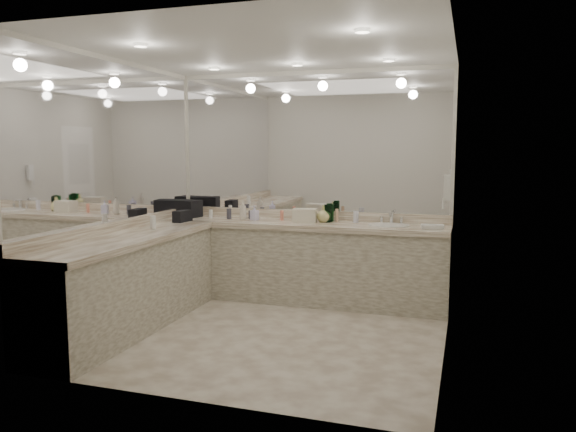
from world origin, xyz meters
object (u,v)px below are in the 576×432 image
(soap_bottle_b, at_px, (254,213))
(soap_bottle_c, at_px, (324,214))
(cream_cosmetic_case, at_px, (305,215))
(hand_towel, at_px, (432,227))
(black_toiletry_bag, at_px, (185,208))
(sink, at_px, (389,226))
(soap_bottle_a, at_px, (243,210))
(wall_phone, at_px, (447,188))

(soap_bottle_b, xyz_separation_m, soap_bottle_c, (0.80, 0.08, 0.01))
(cream_cosmetic_case, height_order, hand_towel, cream_cosmetic_case)
(soap_bottle_b, distance_m, soap_bottle_c, 0.80)
(black_toiletry_bag, distance_m, soap_bottle_b, 0.91)
(sink, relative_size, hand_towel, 1.97)
(sink, distance_m, soap_bottle_c, 0.74)
(soap_bottle_c, bearing_deg, sink, -4.39)
(soap_bottle_a, xyz_separation_m, soap_bottle_c, (0.95, 0.05, -0.02))
(black_toiletry_bag, height_order, hand_towel, black_toiletry_bag)
(sink, xyz_separation_m, soap_bottle_b, (-1.53, -0.02, 0.09))
(wall_phone, xyz_separation_m, hand_towel, (-0.15, 0.42, -0.43))
(sink, distance_m, soap_bottle_b, 1.53)
(black_toiletry_bag, xyz_separation_m, cream_cosmetic_case, (1.51, -0.04, -0.03))
(cream_cosmetic_case, xyz_separation_m, hand_towel, (1.39, -0.08, -0.06))
(sink, height_order, hand_towel, hand_towel)
(wall_phone, height_order, cream_cosmetic_case, wall_phone)
(hand_towel, bearing_deg, wall_phone, -70.58)
(soap_bottle_a, distance_m, soap_bottle_c, 0.95)
(sink, height_order, soap_bottle_a, soap_bottle_a)
(wall_phone, bearing_deg, cream_cosmetic_case, 162.22)
(sink, relative_size, wall_phone, 1.83)
(hand_towel, distance_m, soap_bottle_c, 1.20)
(sink, relative_size, cream_cosmetic_case, 1.68)
(wall_phone, xyz_separation_m, black_toiletry_bag, (-3.05, 0.53, -0.35))
(soap_bottle_a, distance_m, soap_bottle_b, 0.16)
(cream_cosmetic_case, distance_m, soap_bottle_c, 0.21)
(soap_bottle_b, bearing_deg, hand_towel, -1.82)
(soap_bottle_b, bearing_deg, wall_phone, -12.70)
(wall_phone, distance_m, black_toiletry_bag, 3.11)
(wall_phone, relative_size, black_toiletry_bag, 0.67)
(black_toiletry_bag, bearing_deg, cream_cosmetic_case, -1.38)
(sink, relative_size, soap_bottle_b, 2.59)
(hand_towel, bearing_deg, soap_bottle_c, 173.36)
(black_toiletry_bag, xyz_separation_m, soap_bottle_b, (0.91, -0.05, -0.02))
(sink, xyz_separation_m, wall_phone, (0.61, -0.50, 0.46))
(black_toiletry_bag, distance_m, hand_towel, 2.90)
(soap_bottle_a, relative_size, soap_bottle_b, 1.30)
(black_toiletry_bag, relative_size, hand_towel, 1.60)
(soap_bottle_b, bearing_deg, sink, 0.72)
(soap_bottle_a, bearing_deg, hand_towel, -2.35)
(wall_phone, xyz_separation_m, soap_bottle_c, (-1.34, 0.56, -0.35))
(wall_phone, height_order, soap_bottle_c, wall_phone)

